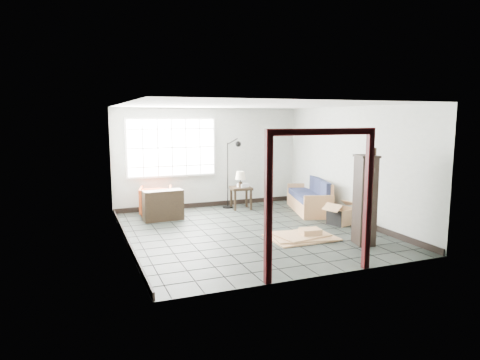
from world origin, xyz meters
name	(u,v)px	position (x,y,z in m)	size (l,w,h in m)	color
ground	(249,231)	(0.00, 0.00, 0.00)	(5.50, 5.50, 0.00)	black
room_shell	(249,151)	(0.00, 0.03, 1.68)	(5.02, 5.52, 2.61)	#A3A9A2
window_panel	(172,148)	(-1.00, 2.70, 1.60)	(2.32, 0.08, 1.52)	silver
doorway_trim	(321,185)	(0.00, -2.70, 1.38)	(1.80, 0.08, 2.20)	#370C0E
futon_sofa	(311,199)	(2.21, 1.21, 0.30)	(1.21, 2.02, 0.84)	#9C7146
armchair	(156,199)	(-1.52, 2.25, 0.39)	(0.75, 0.70, 0.77)	maroon
side_table	(241,191)	(0.66, 2.13, 0.47)	(0.58, 0.58, 0.57)	black
table_lamp	(240,176)	(0.63, 2.08, 0.86)	(0.28, 0.28, 0.42)	black
projector	(243,185)	(0.72, 2.13, 0.62)	(0.30, 0.27, 0.09)	silver
floor_lamp	(233,171)	(0.53, 2.37, 0.97)	(0.52, 0.32, 1.82)	black
console_shelf	(163,205)	(-1.47, 1.62, 0.35)	(0.92, 0.40, 0.70)	black
tall_shelf	(365,199)	(1.64, -1.63, 0.85)	(0.45, 0.52, 1.68)	black
pot	(372,151)	(1.72, -1.65, 1.74)	(0.22, 0.22, 0.13)	black
open_box	(341,216)	(2.15, -0.18, 0.18)	(0.95, 0.66, 0.49)	#9F794C
cardboard_pile	(303,236)	(0.78, -0.87, 0.05)	(1.32, 1.03, 0.19)	#9F794C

